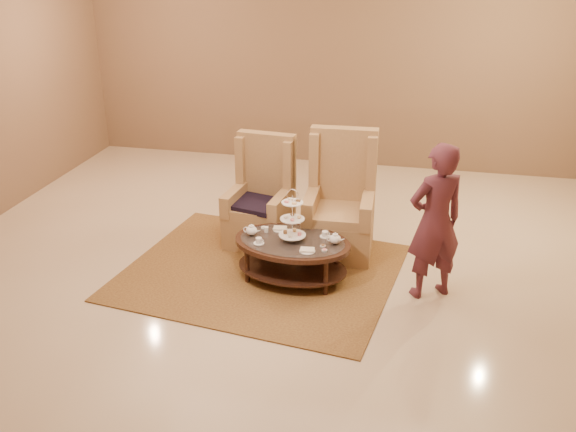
% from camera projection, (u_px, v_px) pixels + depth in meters
% --- Properties ---
extents(ground, '(8.00, 8.00, 0.00)m').
position_uv_depth(ground, '(277.00, 279.00, 6.97)').
color(ground, beige).
rests_on(ground, ground).
extents(ceiling, '(8.00, 8.00, 0.02)m').
position_uv_depth(ceiling, '(277.00, 279.00, 6.97)').
color(ceiling, white).
rests_on(ceiling, ground).
extents(wall_back, '(8.00, 0.04, 3.50)m').
position_uv_depth(wall_back, '(336.00, 54.00, 9.84)').
color(wall_back, '#826146').
rests_on(wall_back, ground).
extents(rug, '(3.18, 2.77, 0.02)m').
position_uv_depth(rug, '(261.00, 272.00, 7.10)').
color(rug, olive).
rests_on(rug, ground).
extents(tea_table, '(1.33, 0.98, 1.05)m').
position_uv_depth(tea_table, '(292.00, 247.00, 6.81)').
color(tea_table, black).
rests_on(tea_table, ground).
extents(armchair_left, '(0.77, 0.79, 1.30)m').
position_uv_depth(armchair_left, '(261.00, 207.00, 7.68)').
color(armchair_left, '#AC8251').
rests_on(armchair_left, ground).
extents(armchair_right, '(0.80, 0.82, 1.43)m').
position_uv_depth(armchair_right, '(340.00, 212.00, 7.43)').
color(armchair_right, '#AC8251').
rests_on(armchair_right, ground).
extents(person, '(0.71, 0.64, 1.64)m').
position_uv_depth(person, '(435.00, 222.00, 6.35)').
color(person, '#53232E').
rests_on(person, ground).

